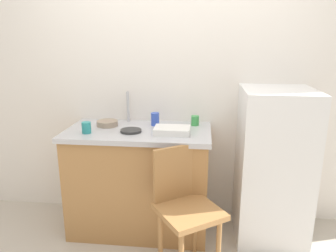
{
  "coord_description": "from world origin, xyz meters",
  "views": [
    {
      "loc": [
        0.29,
        -1.85,
        1.64
      ],
      "look_at": [
        0.02,
        0.6,
        0.95
      ],
      "focal_mm": 34.38,
      "sensor_mm": 36.0,
      "label": 1
    }
  ],
  "objects_px": {
    "terracotta_bowl": "(107,123)",
    "cup_teal": "(86,128)",
    "cup_blue": "(155,119)",
    "cup_green": "(195,121)",
    "dish_tray": "(172,130)",
    "hotplate": "(131,131)",
    "chair": "(185,204)",
    "refrigerator": "(273,166)"
  },
  "relations": [
    {
      "from": "terracotta_bowl",
      "to": "cup_teal",
      "type": "xyz_separation_m",
      "value": [
        -0.1,
        -0.23,
        0.02
      ]
    },
    {
      "from": "cup_teal",
      "to": "cup_blue",
      "type": "distance_m",
      "value": 0.58
    },
    {
      "from": "cup_green",
      "to": "dish_tray",
      "type": "bearing_deg",
      "value": -123.58
    },
    {
      "from": "dish_tray",
      "to": "cup_green",
      "type": "bearing_deg",
      "value": 56.42
    },
    {
      "from": "hotplate",
      "to": "cup_blue",
      "type": "relative_size",
      "value": 1.55
    },
    {
      "from": "dish_tray",
      "to": "hotplate",
      "type": "xyz_separation_m",
      "value": [
        -0.33,
        0.0,
        -0.02
      ]
    },
    {
      "from": "chair",
      "to": "cup_teal",
      "type": "distance_m",
      "value": 0.97
    },
    {
      "from": "terracotta_bowl",
      "to": "cup_blue",
      "type": "distance_m",
      "value": 0.41
    },
    {
      "from": "terracotta_bowl",
      "to": "refrigerator",
      "type": "bearing_deg",
      "value": -2.8
    },
    {
      "from": "terracotta_bowl",
      "to": "hotplate",
      "type": "relative_size",
      "value": 1.04
    },
    {
      "from": "chair",
      "to": "terracotta_bowl",
      "type": "relative_size",
      "value": 5.01
    },
    {
      "from": "dish_tray",
      "to": "cup_green",
      "type": "relative_size",
      "value": 3.37
    },
    {
      "from": "chair",
      "to": "terracotta_bowl",
      "type": "xyz_separation_m",
      "value": [
        -0.7,
        0.54,
        0.42
      ]
    },
    {
      "from": "cup_teal",
      "to": "dish_tray",
      "type": "bearing_deg",
      "value": 5.51
    },
    {
      "from": "refrigerator",
      "to": "hotplate",
      "type": "distance_m",
      "value": 1.18
    },
    {
      "from": "cup_teal",
      "to": "cup_blue",
      "type": "height_order",
      "value": "cup_blue"
    },
    {
      "from": "dish_tray",
      "to": "cup_blue",
      "type": "relative_size",
      "value": 2.56
    },
    {
      "from": "dish_tray",
      "to": "refrigerator",
      "type": "bearing_deg",
      "value": 6.53
    },
    {
      "from": "cup_green",
      "to": "hotplate",
      "type": "bearing_deg",
      "value": -153.04
    },
    {
      "from": "refrigerator",
      "to": "chair",
      "type": "bearing_deg",
      "value": -145.49
    },
    {
      "from": "dish_tray",
      "to": "terracotta_bowl",
      "type": "height_order",
      "value": "dish_tray"
    },
    {
      "from": "hotplate",
      "to": "cup_green",
      "type": "distance_m",
      "value": 0.57
    },
    {
      "from": "cup_green",
      "to": "cup_teal",
      "type": "bearing_deg",
      "value": -158.97
    },
    {
      "from": "dish_tray",
      "to": "terracotta_bowl",
      "type": "xyz_separation_m",
      "value": [
        -0.57,
        0.16,
        -0.0
      ]
    },
    {
      "from": "refrigerator",
      "to": "cup_green",
      "type": "distance_m",
      "value": 0.73
    },
    {
      "from": "hotplate",
      "to": "cup_green",
      "type": "height_order",
      "value": "cup_green"
    },
    {
      "from": "cup_blue",
      "to": "dish_tray",
      "type": "bearing_deg",
      "value": -53.05
    },
    {
      "from": "terracotta_bowl",
      "to": "hotplate",
      "type": "distance_m",
      "value": 0.29
    },
    {
      "from": "hotplate",
      "to": "chair",
      "type": "bearing_deg",
      "value": -39.77
    },
    {
      "from": "hotplate",
      "to": "refrigerator",
      "type": "bearing_deg",
      "value": 4.47
    },
    {
      "from": "terracotta_bowl",
      "to": "chair",
      "type": "bearing_deg",
      "value": -37.65
    },
    {
      "from": "hotplate",
      "to": "cup_green",
      "type": "xyz_separation_m",
      "value": [
        0.5,
        0.26,
        0.03
      ]
    },
    {
      "from": "hotplate",
      "to": "cup_teal",
      "type": "bearing_deg",
      "value": -168.65
    },
    {
      "from": "dish_tray",
      "to": "cup_blue",
      "type": "distance_m",
      "value": 0.28
    },
    {
      "from": "refrigerator",
      "to": "cup_blue",
      "type": "height_order",
      "value": "refrigerator"
    },
    {
      "from": "terracotta_bowl",
      "to": "cup_blue",
      "type": "height_order",
      "value": "cup_blue"
    },
    {
      "from": "hotplate",
      "to": "cup_teal",
      "type": "distance_m",
      "value": 0.35
    },
    {
      "from": "terracotta_bowl",
      "to": "cup_blue",
      "type": "xyz_separation_m",
      "value": [
        0.4,
        0.06,
        0.03
      ]
    },
    {
      "from": "terracotta_bowl",
      "to": "hotplate",
      "type": "height_order",
      "value": "terracotta_bowl"
    },
    {
      "from": "cup_green",
      "to": "cup_blue",
      "type": "relative_size",
      "value": 0.76
    },
    {
      "from": "hotplate",
      "to": "terracotta_bowl",
      "type": "bearing_deg",
      "value": 146.77
    },
    {
      "from": "terracotta_bowl",
      "to": "cup_green",
      "type": "distance_m",
      "value": 0.75
    }
  ]
}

